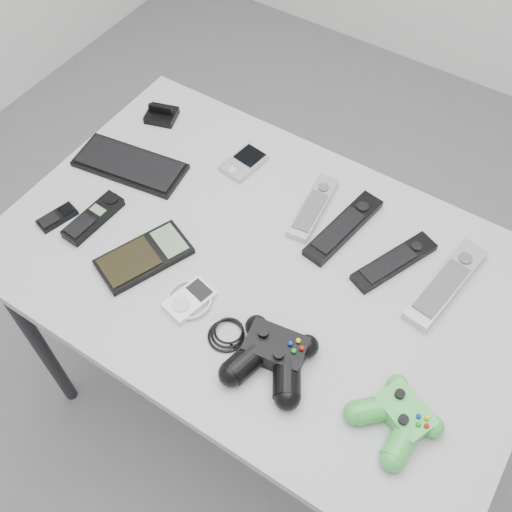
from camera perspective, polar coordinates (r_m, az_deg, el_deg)
The scene contains 15 objects.
floor at distance 1.98m, azimuth 3.05°, elevation -11.92°, with size 3.50×3.50×0.00m, color slate.
desk at distance 1.33m, azimuth 0.93°, elevation -2.33°, with size 1.14×0.74×0.77m.
pda_keyboard at distance 1.47m, azimuth -11.92°, elevation 8.52°, with size 0.26×0.11×0.02m, color black.
dock_bracket at distance 1.58m, azimuth -9.03°, elevation 13.38°, with size 0.07×0.07×0.04m, color black.
pda at distance 1.45m, azimuth -1.17°, elevation 8.92°, with size 0.07×0.11×0.02m, color #AAAAB1.
remote_silver_a at distance 1.36m, azimuth 5.48°, elevation 4.66°, with size 0.05×0.19×0.02m, color #AAAAB1.
remote_black_a at distance 1.33m, azimuth 8.35°, elevation 2.75°, with size 0.05×0.23×0.02m, color black.
remote_black_b at distance 1.29m, azimuth 13.03°, elevation -0.52°, with size 0.05×0.20×0.02m, color black.
remote_silver_b at distance 1.29m, azimuth 17.65°, elevation -2.49°, with size 0.06×0.24×0.02m, color #AFAFB6.
mobile_phone at distance 1.41m, azimuth -18.41°, elevation 3.54°, with size 0.04×0.09×0.01m, color black.
cordless_handset at distance 1.38m, azimuth -15.23°, elevation 3.55°, with size 0.05×0.15×0.02m, color black.
calculator at distance 1.29m, azimuth -10.62°, elevation -0.03°, with size 0.10×0.19×0.02m, color black.
mp3_player at distance 1.22m, azimuth -6.37°, elevation -4.14°, with size 0.09×0.10×0.02m, color silver.
controller_black at distance 1.13m, azimuth 1.57°, elevation -9.39°, with size 0.27×0.17×0.05m, color black, non-canonical shape.
controller_green at distance 1.12m, azimuth 13.39°, elevation -14.68°, with size 0.14×0.15×0.05m, color green, non-canonical shape.
Camera 1 is at (0.34, -0.71, 1.81)m, focal length 42.00 mm.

